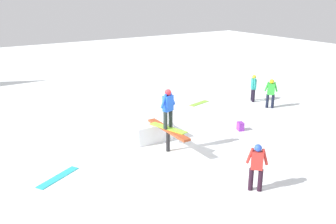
# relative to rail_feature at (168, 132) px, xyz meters

# --- Properties ---
(ground_plane) EXTENTS (60.00, 60.00, 0.00)m
(ground_plane) POSITION_rel_rail_feature_xyz_m (0.00, 0.00, -0.72)
(ground_plane) COLOR white
(rail_feature) EXTENTS (2.40, 0.35, 0.86)m
(rail_feature) POSITION_rel_rail_feature_xyz_m (0.00, 0.00, 0.00)
(rail_feature) COLOR black
(rail_feature) RESTS_ON ground
(snow_kicker_ramp) EXTENTS (1.84, 1.55, 0.69)m
(snow_kicker_ramp) POSITION_rel_rail_feature_xyz_m (-1.68, 0.05, -0.37)
(snow_kicker_ramp) COLOR white
(snow_kicker_ramp) RESTS_ON ground
(main_rider_on_rail) EXTENTS (1.55, 0.72, 1.41)m
(main_rider_on_rail) POSITION_rel_rail_feature_xyz_m (0.00, 0.00, 0.83)
(main_rider_on_rail) COLOR #91D336
(main_rider_on_rail) RESTS_ON rail_feature
(bystander_green) EXTENTS (0.49, 0.51, 1.41)m
(bystander_green) POSITION_rel_rail_feature_xyz_m (-1.58, 6.93, 0.07)
(bystander_green) COLOR black
(bystander_green) RESTS_ON ground
(bystander_red) EXTENTS (0.50, 0.49, 1.42)m
(bystander_red) POSITION_rel_rail_feature_xyz_m (3.64, 0.57, 0.07)
(bystander_red) COLOR black
(bystander_red) RESTS_ON ground
(bystander_teal) EXTENTS (0.58, 0.38, 1.37)m
(bystander_teal) POSITION_rel_rail_feature_xyz_m (-2.84, 7.06, 0.05)
(bystander_teal) COLOR black
(bystander_teal) RESTS_ON ground
(loose_snowboard_cyan) EXTENTS (0.99, 1.49, 0.02)m
(loose_snowboard_cyan) POSITION_rel_rail_feature_xyz_m (-0.18, -3.89, -0.71)
(loose_snowboard_cyan) COLOR #2BC1CB
(loose_snowboard_cyan) RESTS_ON ground
(loose_snowboard_lime) EXTENTS (0.57, 1.28, 0.02)m
(loose_snowboard_lime) POSITION_rel_rail_feature_xyz_m (-4.01, 4.51, -0.71)
(loose_snowboard_lime) COLOR #91D83B
(loose_snowboard_lime) RESTS_ON ground
(backpack_on_snow) EXTENTS (0.36, 0.31, 0.34)m
(backpack_on_snow) POSITION_rel_rail_feature_xyz_m (-0.11, 3.59, -0.55)
(backpack_on_snow) COLOR purple
(backpack_on_snow) RESTS_ON ground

